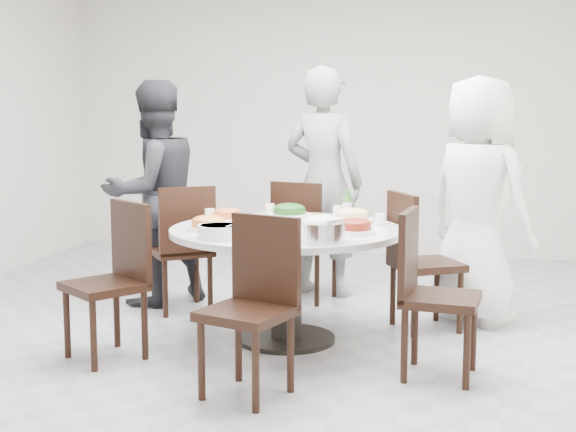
% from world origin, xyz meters
% --- Properties ---
extents(floor, '(6.00, 6.00, 0.01)m').
position_xyz_m(floor, '(0.00, 0.00, 0.00)').
color(floor, '#A2A2A7').
rests_on(floor, ground).
extents(wall_back, '(6.00, 0.01, 2.80)m').
position_xyz_m(wall_back, '(0.00, 3.00, 1.40)').
color(wall_back, silver).
rests_on(wall_back, ground).
extents(wall_front, '(6.00, 0.01, 2.80)m').
position_xyz_m(wall_front, '(0.00, -3.00, 1.40)').
color(wall_front, silver).
rests_on(wall_front, ground).
extents(dining_table, '(1.50, 1.50, 0.75)m').
position_xyz_m(dining_table, '(0.01, -0.25, 0.38)').
color(dining_table, silver).
rests_on(dining_table, floor).
extents(chair_ne, '(0.57, 0.57, 0.95)m').
position_xyz_m(chair_ne, '(0.89, 0.22, 0.47)').
color(chair_ne, black).
rests_on(chair_ne, floor).
extents(chair_n, '(0.51, 0.51, 0.95)m').
position_xyz_m(chair_n, '(-0.07, 0.88, 0.47)').
color(chair_n, black).
rests_on(chair_n, floor).
extents(chair_nw, '(0.59, 0.59, 0.95)m').
position_xyz_m(chair_nw, '(-0.93, 0.36, 0.47)').
color(chair_nw, black).
rests_on(chair_nw, floor).
extents(chair_sw, '(0.59, 0.59, 0.95)m').
position_xyz_m(chair_sw, '(-0.98, -0.84, 0.47)').
color(chair_sw, black).
rests_on(chair_sw, floor).
extents(chair_s, '(0.53, 0.53, 0.95)m').
position_xyz_m(chair_s, '(0.02, -1.27, 0.47)').
color(chair_s, black).
rests_on(chair_s, floor).
extents(chair_se, '(0.46, 0.46, 0.95)m').
position_xyz_m(chair_se, '(1.01, -0.74, 0.47)').
color(chair_se, black).
rests_on(chair_se, floor).
extents(diner_right, '(1.01, 0.96, 1.74)m').
position_xyz_m(diner_right, '(1.22, 0.50, 0.87)').
color(diner_right, white).
rests_on(diner_right, floor).
extents(diner_middle, '(0.77, 0.62, 1.84)m').
position_xyz_m(diner_middle, '(0.02, 1.10, 0.92)').
color(diner_middle, black).
rests_on(diner_middle, floor).
extents(diner_left, '(1.03, 1.06, 1.72)m').
position_xyz_m(diner_left, '(-1.20, 0.53, 0.86)').
color(diner_left, black).
rests_on(diner_left, floor).
extents(dish_greens, '(0.29, 0.29, 0.07)m').
position_xyz_m(dish_greens, '(-0.07, 0.23, 0.79)').
color(dish_greens, white).
rests_on(dish_greens, dining_table).
extents(dish_pale, '(0.28, 0.28, 0.08)m').
position_xyz_m(dish_pale, '(0.40, 0.07, 0.79)').
color(dish_pale, white).
rests_on(dish_pale, dining_table).
extents(dish_orange, '(0.24, 0.24, 0.06)m').
position_xyz_m(dish_orange, '(-0.44, -0.06, 0.78)').
color(dish_orange, white).
rests_on(dish_orange, dining_table).
extents(dish_redbrown, '(0.26, 0.26, 0.06)m').
position_xyz_m(dish_redbrown, '(0.48, -0.38, 0.78)').
color(dish_redbrown, white).
rests_on(dish_redbrown, dining_table).
extents(dish_tofu, '(0.27, 0.27, 0.07)m').
position_xyz_m(dish_tofu, '(-0.45, -0.45, 0.78)').
color(dish_tofu, white).
rests_on(dish_tofu, dining_table).
extents(rice_bowl, '(0.27, 0.27, 0.11)m').
position_xyz_m(rice_bowl, '(0.33, -0.71, 0.81)').
color(rice_bowl, silver).
rests_on(rice_bowl, dining_table).
extents(soup_bowl, '(0.26, 0.26, 0.08)m').
position_xyz_m(soup_bowl, '(-0.29, -0.73, 0.79)').
color(soup_bowl, white).
rests_on(soup_bowl, dining_table).
extents(beverage_bottle, '(0.06, 0.06, 0.21)m').
position_xyz_m(beverage_bottle, '(0.34, 0.25, 0.86)').
color(beverage_bottle, '#34742E').
rests_on(beverage_bottle, dining_table).
extents(tea_cups, '(0.07, 0.07, 0.08)m').
position_xyz_m(tea_cups, '(0.05, 0.36, 0.79)').
color(tea_cups, white).
rests_on(tea_cups, dining_table).
extents(chopsticks, '(0.24, 0.04, 0.01)m').
position_xyz_m(chopsticks, '(-0.02, 0.41, 0.76)').
color(chopsticks, tan).
rests_on(chopsticks, dining_table).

